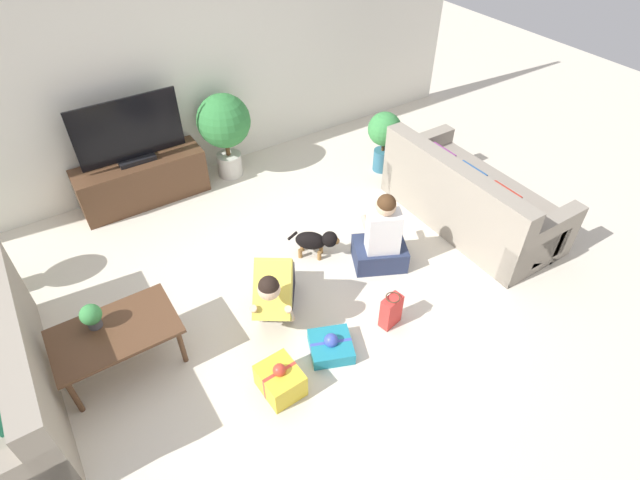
{
  "coord_description": "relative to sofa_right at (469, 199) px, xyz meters",
  "views": [
    {
      "loc": [
        -1.39,
        -2.83,
        3.59
      ],
      "look_at": [
        0.54,
        0.16,
        0.45
      ],
      "focal_mm": 28.0,
      "sensor_mm": 36.0,
      "label": 1
    }
  ],
  "objects": [
    {
      "name": "gift_box_a",
      "position": [
        -2.27,
        -0.67,
        -0.23
      ],
      "size": [
        0.46,
        0.46,
        0.21
      ],
      "rotation": [
        0.0,
        0.0,
        -0.39
      ],
      "color": "teal",
      "rests_on": "ground_plane"
    },
    {
      "name": "ground_plane",
      "position": [
        -2.37,
        0.02,
        -0.3
      ],
      "size": [
        16.0,
        16.0,
        0.0
      ],
      "primitive_type": "plane",
      "color": "beige"
    },
    {
      "name": "tv",
      "position": [
        -2.9,
        2.35,
        0.57
      ],
      "size": [
        1.16,
        0.2,
        0.74
      ],
      "color": "black",
      "rests_on": "tv_console"
    },
    {
      "name": "wall_back",
      "position": [
        -2.37,
        2.65,
        1.0
      ],
      "size": [
        8.4,
        0.06,
        2.6
      ],
      "color": "white",
      "rests_on": "ground_plane"
    },
    {
      "name": "person_sitting",
      "position": [
        -1.25,
        -0.03,
        0.02
      ],
      "size": [
        0.64,
        0.61,
        0.9
      ],
      "rotation": [
        0.0,
        0.0,
        2.69
      ],
      "color": "#283351",
      "rests_on": "ground_plane"
    },
    {
      "name": "coffee_table",
      "position": [
        -3.79,
        0.17,
        0.09
      ],
      "size": [
        0.98,
        0.61,
        0.44
      ],
      "color": "brown",
      "rests_on": "ground_plane"
    },
    {
      "name": "sofa_right",
      "position": [
        0.0,
        0.0,
        0.0
      ],
      "size": [
        0.94,
        2.0,
        0.86
      ],
      "rotation": [
        0.0,
        0.0,
        1.57
      ],
      "color": "gray",
      "rests_on": "ground_plane"
    },
    {
      "name": "person_kneeling",
      "position": [
        -2.47,
        -0.06,
        0.04
      ],
      "size": [
        0.69,
        0.82,
        0.79
      ],
      "rotation": [
        0.0,
        0.0,
        -0.6
      ],
      "color": "#23232D",
      "rests_on": "ground_plane"
    },
    {
      "name": "gift_bag_a",
      "position": [
        -1.65,
        -0.7,
        -0.14
      ],
      "size": [
        0.22,
        0.15,
        0.35
      ],
      "rotation": [
        0.0,
        0.0,
        0.21
      ],
      "color": "red",
      "rests_on": "ground_plane"
    },
    {
      "name": "potted_plant_back_right",
      "position": [
        -1.83,
        2.3,
        0.39
      ],
      "size": [
        0.64,
        0.64,
        1.07
      ],
      "color": "beige",
      "rests_on": "ground_plane"
    },
    {
      "name": "tv_console",
      "position": [
        -2.9,
        2.35,
        -0.03
      ],
      "size": [
        1.44,
        0.45,
        0.54
      ],
      "color": "brown",
      "rests_on": "ground_plane"
    },
    {
      "name": "potted_plant_corner_right",
      "position": [
        -0.14,
        1.35,
        0.21
      ],
      "size": [
        0.41,
        0.41,
        0.79
      ],
      "color": "#336B84",
      "rests_on": "ground_plane"
    },
    {
      "name": "tabletop_plant",
      "position": [
        -3.9,
        0.29,
        0.26
      ],
      "size": [
        0.17,
        0.17,
        0.22
      ],
      "color": "#4C4C51",
      "rests_on": "coffee_table"
    },
    {
      "name": "gift_box_b",
      "position": [
        -2.82,
        -0.76,
        -0.18
      ],
      "size": [
        0.32,
        0.36,
        0.32
      ],
      "rotation": [
        0.0,
        0.0,
        0.05
      ],
      "color": "yellow",
      "rests_on": "ground_plane"
    },
    {
      "name": "dog",
      "position": [
        -1.73,
        0.42,
        -0.1
      ],
      "size": [
        0.42,
        0.39,
        0.33
      ],
      "rotation": [
        0.0,
        0.0,
        0.84
      ],
      "color": "black",
      "rests_on": "ground_plane"
    }
  ]
}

